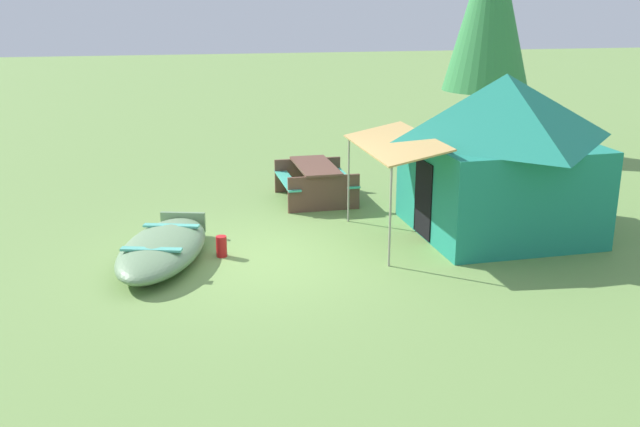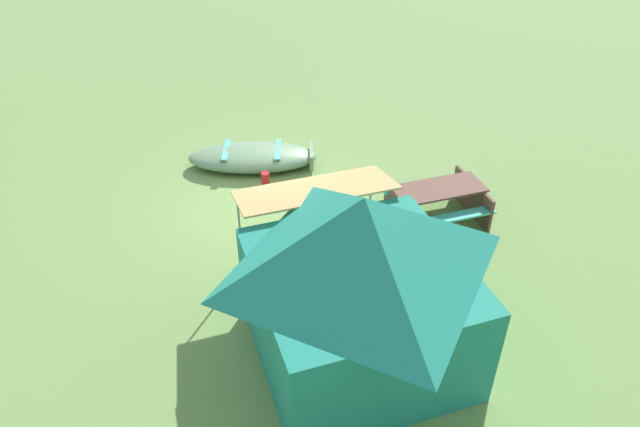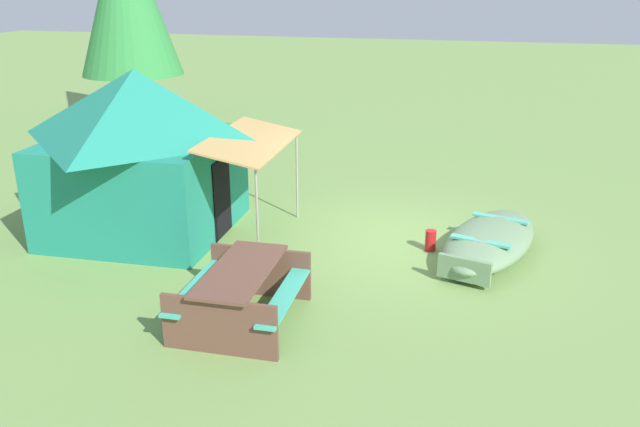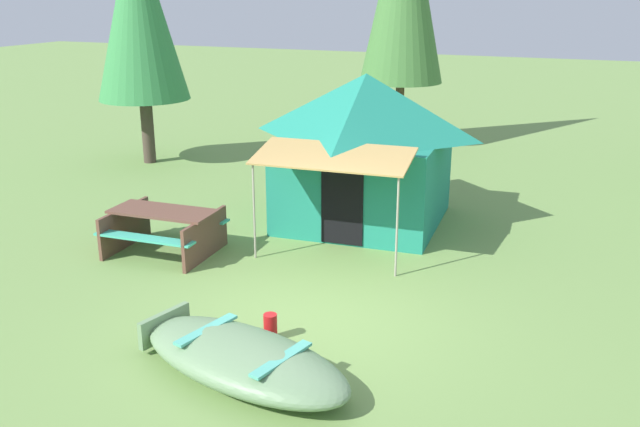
{
  "view_description": "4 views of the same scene",
  "coord_description": "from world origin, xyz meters",
  "px_view_note": "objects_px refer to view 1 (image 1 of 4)",
  "views": [
    {
      "loc": [
        11.34,
        -1.16,
        4.26
      ],
      "look_at": [
        0.21,
        0.88,
        0.78
      ],
      "focal_mm": 41.05,
      "sensor_mm": 36.0,
      "label": 1
    },
    {
      "loc": [
        1.59,
        10.07,
        6.96
      ],
      "look_at": [
        -0.76,
        1.66,
        0.78
      ],
      "focal_mm": 32.95,
      "sensor_mm": 36.0,
      "label": 2
    },
    {
      "loc": [
        -10.19,
        -1.57,
        4.26
      ],
      "look_at": [
        -0.93,
        1.0,
        0.75
      ],
      "focal_mm": 36.03,
      "sensor_mm": 36.0,
      "label": 3
    },
    {
      "loc": [
        3.44,
        -7.94,
        4.37
      ],
      "look_at": [
        -0.36,
        1.45,
        1.05
      ],
      "focal_mm": 38.84,
      "sensor_mm": 36.0,
      "label": 4
    }
  ],
  "objects_px": {
    "cooler_box": "(470,241)",
    "pine_tree_back_left": "(490,5)",
    "beached_rowboat": "(163,248)",
    "fuel_can": "(222,246)",
    "canvas_cabin_tent": "(501,152)",
    "picnic_table": "(315,178)"
  },
  "relations": [
    {
      "from": "cooler_box",
      "to": "pine_tree_back_left",
      "type": "distance_m",
      "value": 9.15
    },
    {
      "from": "beached_rowboat",
      "to": "cooler_box",
      "type": "height_order",
      "value": "beached_rowboat"
    },
    {
      "from": "cooler_box",
      "to": "fuel_can",
      "type": "distance_m",
      "value": 4.17
    },
    {
      "from": "canvas_cabin_tent",
      "to": "cooler_box",
      "type": "distance_m",
      "value": 1.82
    },
    {
      "from": "picnic_table",
      "to": "cooler_box",
      "type": "distance_m",
      "value": 4.13
    },
    {
      "from": "canvas_cabin_tent",
      "to": "fuel_can",
      "type": "distance_m",
      "value": 5.2
    },
    {
      "from": "beached_rowboat",
      "to": "canvas_cabin_tent",
      "type": "bearing_deg",
      "value": 94.9
    },
    {
      "from": "beached_rowboat",
      "to": "cooler_box",
      "type": "bearing_deg",
      "value": 85.07
    },
    {
      "from": "pine_tree_back_left",
      "to": "cooler_box",
      "type": "bearing_deg",
      "value": -23.53
    },
    {
      "from": "cooler_box",
      "to": "picnic_table",
      "type": "bearing_deg",
      "value": -150.72
    },
    {
      "from": "cooler_box",
      "to": "fuel_can",
      "type": "xyz_separation_m",
      "value": [
        -0.54,
        -4.14,
        -0.02
      ]
    },
    {
      "from": "beached_rowboat",
      "to": "pine_tree_back_left",
      "type": "height_order",
      "value": "pine_tree_back_left"
    },
    {
      "from": "canvas_cabin_tent",
      "to": "cooler_box",
      "type": "height_order",
      "value": "canvas_cabin_tent"
    },
    {
      "from": "picnic_table",
      "to": "fuel_can",
      "type": "xyz_separation_m",
      "value": [
        3.06,
        -2.13,
        -0.3
      ]
    },
    {
      "from": "canvas_cabin_tent",
      "to": "beached_rowboat",
      "type": "bearing_deg",
      "value": -85.1
    },
    {
      "from": "canvas_cabin_tent",
      "to": "picnic_table",
      "type": "height_order",
      "value": "canvas_cabin_tent"
    },
    {
      "from": "canvas_cabin_tent",
      "to": "pine_tree_back_left",
      "type": "relative_size",
      "value": 0.7
    },
    {
      "from": "beached_rowboat",
      "to": "picnic_table",
      "type": "bearing_deg",
      "value": 135.72
    },
    {
      "from": "cooler_box",
      "to": "pine_tree_back_left",
      "type": "bearing_deg",
      "value": 156.47
    },
    {
      "from": "cooler_box",
      "to": "canvas_cabin_tent",
      "type": "bearing_deg",
      "value": 137.5
    },
    {
      "from": "picnic_table",
      "to": "fuel_can",
      "type": "height_order",
      "value": "picnic_table"
    },
    {
      "from": "fuel_can",
      "to": "picnic_table",
      "type": "bearing_deg",
      "value": 145.17
    }
  ]
}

